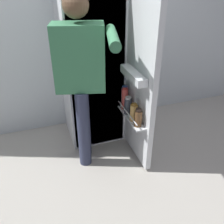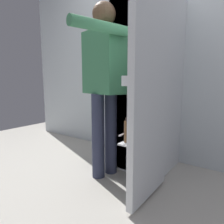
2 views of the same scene
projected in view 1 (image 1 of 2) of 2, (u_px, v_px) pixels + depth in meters
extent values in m
plane|color=#B7B2A8|center=(107.00, 158.00, 2.67)|extent=(5.74, 5.74, 0.00)
cube|color=silver|center=(81.00, 14.00, 2.70)|extent=(4.40, 0.10, 2.64)
cube|color=silver|center=(91.00, 64.00, 2.66)|extent=(0.59, 0.57, 1.73)
cube|color=white|center=(98.00, 73.00, 2.43)|extent=(0.55, 0.01, 1.69)
cube|color=white|center=(96.00, 60.00, 2.41)|extent=(0.51, 0.09, 0.01)
cube|color=silver|center=(141.00, 80.00, 2.28)|extent=(0.05, 0.58, 1.68)
cube|color=white|center=(131.00, 117.00, 2.46)|extent=(0.10, 0.49, 0.01)
cylinder|color=silver|center=(127.00, 113.00, 2.41)|extent=(0.01, 0.47, 0.01)
cube|color=white|center=(133.00, 75.00, 2.23)|extent=(0.09, 0.42, 0.07)
cylinder|color=#333842|center=(128.00, 106.00, 2.48)|extent=(0.07, 0.07, 0.16)
cylinder|color=silver|center=(128.00, 98.00, 2.43)|extent=(0.06, 0.06, 0.02)
cylinder|color=brown|center=(138.00, 119.00, 2.28)|extent=(0.07, 0.07, 0.15)
cylinder|color=black|center=(139.00, 110.00, 2.23)|extent=(0.05, 0.05, 0.02)
cylinder|color=#DB4C47|center=(125.00, 99.00, 2.55)|extent=(0.07, 0.07, 0.22)
cylinder|color=#B22D28|center=(125.00, 88.00, 2.49)|extent=(0.05, 0.05, 0.02)
cylinder|color=tan|center=(134.00, 113.00, 2.36)|extent=(0.07, 0.07, 0.16)
cylinder|color=#996623|center=(134.00, 105.00, 2.32)|extent=(0.05, 0.05, 0.02)
cylinder|color=white|center=(125.00, 98.00, 2.57)|extent=(0.07, 0.07, 0.21)
cylinder|color=#335BB2|center=(125.00, 87.00, 2.51)|extent=(0.06, 0.06, 0.02)
cylinder|color=red|center=(110.00, 54.00, 2.42)|extent=(0.07, 0.07, 0.08)
cylinder|color=#2D334C|center=(84.00, 121.00, 2.54)|extent=(0.12, 0.12, 0.81)
cylinder|color=#2D334C|center=(84.00, 130.00, 2.40)|extent=(0.12, 0.12, 0.81)
cube|color=#3D7F56|center=(79.00, 58.00, 2.12)|extent=(0.47, 0.32, 0.57)
sphere|color=brown|center=(75.00, 5.00, 1.90)|extent=(0.21, 0.21, 0.21)
cylinder|color=#3D7F56|center=(80.00, 53.00, 2.31)|extent=(0.08, 0.08, 0.54)
cylinder|color=#3D7F56|center=(113.00, 37.00, 1.83)|extent=(0.22, 0.54, 0.08)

